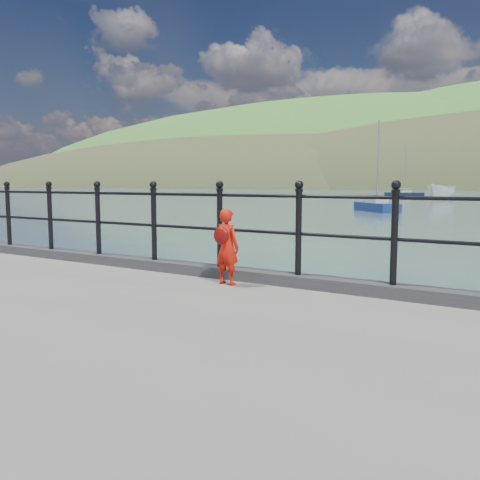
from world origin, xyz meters
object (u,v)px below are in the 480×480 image
Objects in this scene: railing at (257,220)px; sailboat_port at (377,207)px; child at (227,246)px; sailboat_left at (404,195)px; launch_white at (441,192)px.

railing is 2.44× the size of sailboat_port.
sailboat_left reaches higher than child.
launch_white is at bearing -77.11° from child.
sailboat_port reaches higher than launch_white.
sailboat_left reaches higher than railing.
sailboat_port is (-0.04, -27.10, -0.74)m from launch_white.
sailboat_port is 0.85× the size of sailboat_left.
sailboat_port is (-8.85, 34.81, -1.48)m from railing.
child is at bearing -122.12° from railing.
launch_white is 0.75× the size of sailboat_port.
sailboat_left is (-17.63, 80.28, -1.16)m from child.
sailboat_port is (-8.61, 35.19, -1.16)m from child.
railing is 18.42× the size of child.
sailboat_port reaches higher than railing.
sailboat_left is (-9.06, 17.99, -0.74)m from launch_white.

